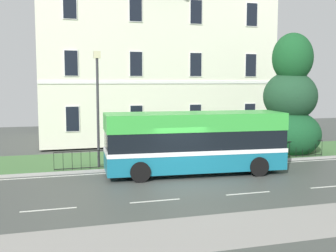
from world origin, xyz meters
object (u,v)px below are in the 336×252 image
(evergreen_tree, at_px, (290,108))
(single_decker_bus, at_px, (195,142))
(litter_bin, at_px, (203,150))
(street_lamp_post, at_px, (98,101))
(georgian_townhouse, at_px, (149,48))

(evergreen_tree, distance_m, single_decker_bus, 8.78)
(litter_bin, bearing_deg, street_lamp_post, 178.69)
(single_decker_bus, relative_size, street_lamp_post, 1.50)
(evergreen_tree, relative_size, litter_bin, 6.50)
(single_decker_bus, height_order, litter_bin, single_decker_bus)
(georgian_townhouse, distance_m, evergreen_tree, 12.91)
(evergreen_tree, bearing_deg, single_decker_bus, -153.87)
(georgian_townhouse, relative_size, single_decker_bus, 1.95)
(georgian_townhouse, relative_size, street_lamp_post, 2.92)
(evergreen_tree, distance_m, street_lamp_post, 12.36)
(single_decker_bus, bearing_deg, street_lamp_post, 154.39)
(single_decker_bus, distance_m, litter_bin, 2.94)
(litter_bin, bearing_deg, single_decker_bus, -120.19)
(evergreen_tree, distance_m, litter_bin, 6.90)
(litter_bin, bearing_deg, georgian_townhouse, 91.61)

